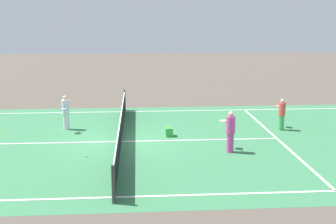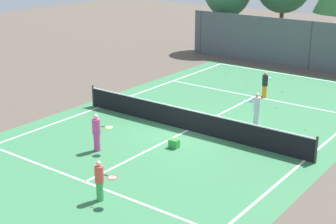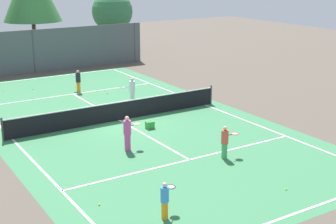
# 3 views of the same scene
# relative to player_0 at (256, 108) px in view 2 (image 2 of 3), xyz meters

# --- Properties ---
(ground_plane) EXTENTS (80.00, 80.00, 0.00)m
(ground_plane) POSITION_rel_player_0_xyz_m (-2.09, -2.49, -0.79)
(ground_plane) COLOR brown
(court_surface) EXTENTS (13.00, 25.00, 0.01)m
(court_surface) POSITION_rel_player_0_xyz_m (-2.09, -2.49, -0.79)
(court_surface) COLOR #387A4C
(court_surface) RESTS_ON ground_plane
(tennis_net) EXTENTS (11.90, 0.10, 1.10)m
(tennis_net) POSITION_rel_player_0_xyz_m (-2.09, -2.49, -0.28)
(tennis_net) COLOR #333833
(tennis_net) RESTS_ON ground_plane
(perimeter_fence) EXTENTS (18.00, 0.12, 3.20)m
(perimeter_fence) POSITION_rel_player_0_xyz_m (-2.09, 11.51, 0.81)
(perimeter_fence) COLOR #515B60
(perimeter_fence) RESTS_ON ground_plane
(player_0) EXTENTS (0.89, 0.33, 1.52)m
(player_0) POSITION_rel_player_0_xyz_m (0.00, 0.00, 0.00)
(player_0) COLOR silver
(player_0) RESTS_ON ground_plane
(player_1) EXTENTS (0.33, 0.87, 1.43)m
(player_1) POSITION_rel_player_0_xyz_m (-1.61, 4.15, -0.05)
(player_1) COLOR orange
(player_1) RESTS_ON ground_plane
(player_2) EXTENTS (0.87, 0.36, 1.40)m
(player_2) POSITION_rel_player_0_xyz_m (-0.73, -9.50, -0.06)
(player_2) COLOR #3FA559
(player_2) RESTS_ON ground_plane
(player_4) EXTENTS (0.91, 0.54, 1.55)m
(player_4) POSITION_rel_player_0_xyz_m (-3.72, -6.57, 0.01)
(player_4) COLOR #D14799
(player_4) RESTS_ON ground_plane
(ball_crate) EXTENTS (0.39, 0.29, 0.43)m
(ball_crate) POSITION_rel_player_0_xyz_m (-1.41, -4.48, -0.61)
(ball_crate) COLOR green
(ball_crate) RESTS_ON ground_plane
(tennis_ball_0) EXTENTS (0.07, 0.07, 0.07)m
(tennis_ball_0) POSITION_rel_player_0_xyz_m (-1.23, 5.69, -0.76)
(tennis_ball_0) COLOR #CCE533
(tennis_ball_0) RESTS_ON ground_plane
(tennis_ball_2) EXTENTS (0.07, 0.07, 0.07)m
(tennis_ball_2) POSITION_rel_player_0_xyz_m (-0.26, 2.80, -0.76)
(tennis_ball_2) COLOR #CCE533
(tennis_ball_2) RESTS_ON ground_plane
(tennis_ball_4) EXTENTS (0.07, 0.07, 0.07)m
(tennis_ball_4) POSITION_rel_player_0_xyz_m (-6.04, 6.41, -0.76)
(tennis_ball_4) COLOR #CCE533
(tennis_ball_4) RESTS_ON ground_plane
(tennis_ball_5) EXTENTS (0.07, 0.07, 0.07)m
(tennis_ball_5) POSITION_rel_player_0_xyz_m (-3.94, -1.30, -0.76)
(tennis_ball_5) COLOR #CCE533
(tennis_ball_5) RESTS_ON ground_plane
(tennis_ball_6) EXTENTS (0.07, 0.07, 0.07)m
(tennis_ball_6) POSITION_rel_player_0_xyz_m (-5.63, 6.99, -0.76)
(tennis_ball_6) COLOR #CCE533
(tennis_ball_6) RESTS_ON ground_plane
(tennis_ball_8) EXTENTS (0.07, 0.07, 0.07)m
(tennis_ball_8) POSITION_rel_player_0_xyz_m (-3.85, 6.42, -0.76)
(tennis_ball_8) COLOR #CCE533
(tennis_ball_8) RESTS_ON ground_plane
(tennis_ball_9) EXTENTS (0.07, 0.07, 0.07)m
(tennis_ball_9) POSITION_rel_player_0_xyz_m (2.12, 0.75, -0.76)
(tennis_ball_9) COLOR #CCE533
(tennis_ball_9) RESTS_ON ground_plane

